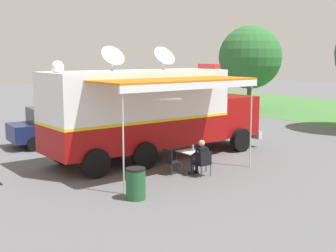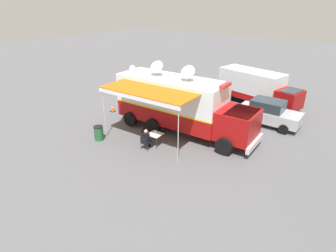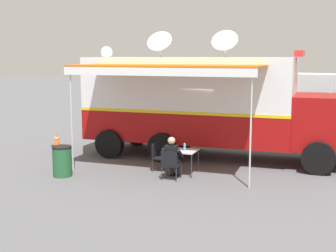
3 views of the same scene
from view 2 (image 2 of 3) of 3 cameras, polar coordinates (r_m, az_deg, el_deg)
ground_plane at (r=19.21m, az=0.55°, el=-0.39°), size 100.00×100.00×0.00m
lot_stripe at (r=20.40m, az=11.42°, el=0.66°), size 0.42×4.80×0.01m
command_truck at (r=18.06m, az=2.49°, el=4.61°), size 5.33×9.63×4.53m
folding_table at (r=16.75m, az=-2.61°, el=-1.80°), size 0.85×0.85×0.73m
water_bottle at (r=16.64m, az=-2.53°, el=-1.37°), size 0.07×0.07×0.22m
folding_chair_at_table at (r=16.35m, az=-4.66°, el=-3.19°), size 0.51×0.51×0.87m
folding_chair_beside_table at (r=17.39m, az=-4.57°, el=-1.41°), size 0.51×0.51×0.87m
seated_responder at (r=16.42m, az=-4.26°, el=-2.51°), size 0.68×0.58×1.25m
trash_bin at (r=17.98m, az=-13.87°, el=-1.38°), size 0.57×0.57×0.91m
traffic_cone at (r=22.36m, az=-11.18°, el=3.60°), size 0.36×0.36×0.58m
support_truck at (r=24.35m, az=17.46°, el=7.42°), size 3.35×7.07×2.70m
car_behind_truck at (r=23.39m, az=4.99°, el=6.49°), size 2.15×4.27×1.76m
car_far_corner at (r=20.63m, az=19.72°, el=2.57°), size 2.13×4.26×1.76m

